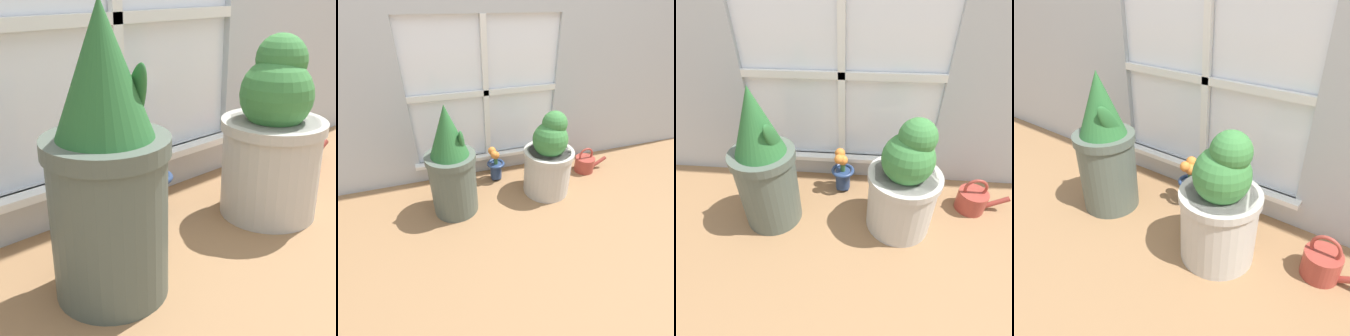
{
  "view_description": "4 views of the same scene",
  "coord_description": "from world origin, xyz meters",
  "views": [
    {
      "loc": [
        -0.85,
        -0.63,
        0.71
      ],
      "look_at": [
        -0.03,
        0.3,
        0.21
      ],
      "focal_mm": 50.0,
      "sensor_mm": 36.0,
      "label": 1
    },
    {
      "loc": [
        -0.4,
        -1.12,
        1.13
      ],
      "look_at": [
        0.03,
        0.23,
        0.21
      ],
      "focal_mm": 28.0,
      "sensor_mm": 36.0,
      "label": 2
    },
    {
      "loc": [
        0.13,
        -0.71,
        1.02
      ],
      "look_at": [
        0.04,
        0.29,
        0.25
      ],
      "focal_mm": 28.0,
      "sensor_mm": 36.0,
      "label": 3
    },
    {
      "loc": [
        0.79,
        -0.73,
        1.02
      ],
      "look_at": [
        0.06,
        0.29,
        0.29
      ],
      "focal_mm": 35.0,
      "sensor_mm": 36.0,
      "label": 4
    }
  ],
  "objects": [
    {
      "name": "potted_plant_right",
      "position": [
        0.31,
        0.19,
        0.25
      ],
      "size": [
        0.32,
        0.32,
        0.57
      ],
      "color": "#B7B2A8",
      "rests_on": "ground_plane"
    },
    {
      "name": "potted_plant_left",
      "position": [
        -0.31,
        0.18,
        0.31
      ],
      "size": [
        0.29,
        0.29,
        0.69
      ],
      "color": "#4C564C",
      "rests_on": "ground_plane"
    },
    {
      "name": "watering_can",
      "position": [
        0.7,
        0.32,
        0.06
      ],
      "size": [
        0.26,
        0.15,
        0.2
      ],
      "color": "#99382D",
      "rests_on": "ground_plane"
    },
    {
      "name": "ground_plane",
      "position": [
        0.0,
        0.0,
        0.0
      ],
      "size": [
        10.0,
        10.0,
        0.0
      ],
      "primitive_type": "plane",
      "color": "olive"
    },
    {
      "name": "flower_vase",
      "position": [
        0.01,
        0.42,
        0.13
      ],
      "size": [
        0.13,
        0.13,
        0.25
      ],
      "color": "navy",
      "rests_on": "ground_plane"
    }
  ]
}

